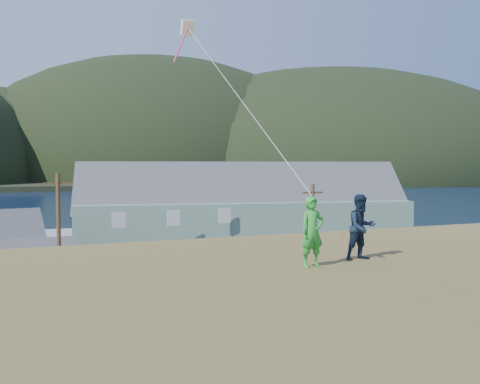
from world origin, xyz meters
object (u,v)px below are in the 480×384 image
kite_flyer_green (312,232)px  lodge (244,213)px  wharf (15,241)px  shed_white (30,273)px  kite_flyer_navy (362,227)px

kite_flyer_green → lodge: bearing=66.3°
wharf → shed_white: 30.39m
lodge → kite_flyer_green: size_ratio=19.61×
lodge → kite_flyer_navy: lodge is taller
kite_flyer_green → kite_flyer_navy: kite_flyer_green is taller
shed_white → kite_flyer_navy: size_ratio=3.82×
lodge → shed_white: size_ratio=5.14×
shed_white → lodge: bearing=27.4°
shed_white → wharf: bearing=90.5°
lodge → kite_flyer_green: bearing=-99.0°
lodge → kite_flyer_navy: size_ratio=19.62×
wharf → kite_flyer_green: bearing=-82.1°
wharf → kite_flyer_navy: 59.62m
kite_flyer_green → kite_flyer_navy: 1.84m
shed_white → kite_flyer_green: 29.77m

